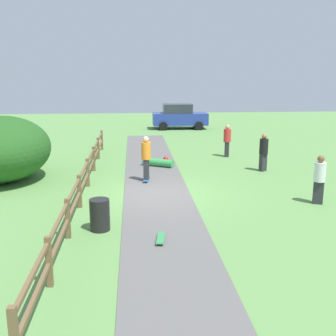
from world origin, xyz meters
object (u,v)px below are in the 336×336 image
(skateboard_loose, at_px, (161,238))
(bystander_red, at_px, (227,139))
(parked_car_blue, at_px, (179,116))
(bush_large, at_px, (0,149))
(bystander_white, at_px, (319,178))
(skater_fallen, at_px, (159,162))
(skater_riding, at_px, (146,156))
(bystander_black, at_px, (264,151))
(trash_bin, at_px, (100,215))

(skateboard_loose, distance_m, bystander_red, 11.58)
(bystander_red, relative_size, parked_car_blue, 0.40)
(bush_large, xyz_separation_m, parked_car_blue, (8.91, 14.93, -0.35))
(bystander_white, bearing_deg, skater_fallen, 129.46)
(bystander_red, xyz_separation_m, parked_car_blue, (-1.28, 10.94, 0.04))
(skater_riding, bearing_deg, skater_fallen, 76.05)
(skater_riding, height_order, parked_car_blue, parked_car_blue)
(skater_fallen, distance_m, bystander_black, 4.82)
(bystander_red, height_order, bystander_white, bystander_red)
(bystander_white, bearing_deg, bystander_red, 99.17)
(bystander_red, bearing_deg, bush_large, -158.64)
(skater_fallen, height_order, bystander_white, bystander_white)
(bystander_white, bearing_deg, trash_bin, -165.86)
(trash_bin, height_order, skater_fallen, trash_bin)
(trash_bin, distance_m, parked_car_blue, 21.27)
(bystander_black, bearing_deg, parked_car_blue, 98.67)
(trash_bin, xyz_separation_m, bystander_black, (6.72, 6.54, 0.48))
(bush_large, xyz_separation_m, bystander_black, (11.08, 0.69, -0.39))
(skater_fallen, relative_size, skateboard_loose, 1.80)
(skateboard_loose, relative_size, parked_car_blue, 0.19)
(skater_fallen, bearing_deg, parked_car_blue, 79.42)
(bush_large, relative_size, skateboard_loose, 5.75)
(bush_large, height_order, skater_riding, bush_large)
(skateboard_loose, bearing_deg, bystander_black, 55.82)
(trash_bin, bearing_deg, parked_car_blue, 77.65)
(skater_riding, distance_m, skateboard_loose, 6.20)
(bystander_red, bearing_deg, bystander_white, -80.83)
(skater_riding, distance_m, bystander_red, 6.37)
(skater_riding, xyz_separation_m, skater_fallen, (0.66, 2.67, -0.84))
(trash_bin, xyz_separation_m, skateboard_loose, (1.64, -0.93, -0.36))
(trash_bin, relative_size, parked_car_blue, 0.21)
(bystander_black, bearing_deg, skateboard_loose, -124.18)
(skater_riding, height_order, bystander_white, skater_riding)
(bystander_red, bearing_deg, skateboard_loose, -111.23)
(trash_bin, bearing_deg, skater_riding, 74.13)
(bush_large, relative_size, bystander_black, 2.80)
(bystander_white, bearing_deg, bystander_black, 94.88)
(trash_bin, bearing_deg, bystander_white, 14.14)
(skater_riding, bearing_deg, skateboard_loose, -88.43)
(skater_fallen, height_order, parked_car_blue, parked_car_blue)
(bystander_black, bearing_deg, bystander_white, -85.12)
(skater_fallen, height_order, bystander_black, bystander_black)
(skater_riding, relative_size, skater_fallen, 1.24)
(skater_riding, relative_size, parked_car_blue, 0.43)
(bush_large, height_order, bystander_red, bush_large)
(bush_large, height_order, bystander_white, bush_large)
(trash_bin, relative_size, skateboard_loose, 1.10)
(trash_bin, distance_m, bystander_red, 11.44)
(bush_large, height_order, trash_bin, bush_large)
(trash_bin, xyz_separation_m, skater_riding, (1.48, 5.19, 0.59))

